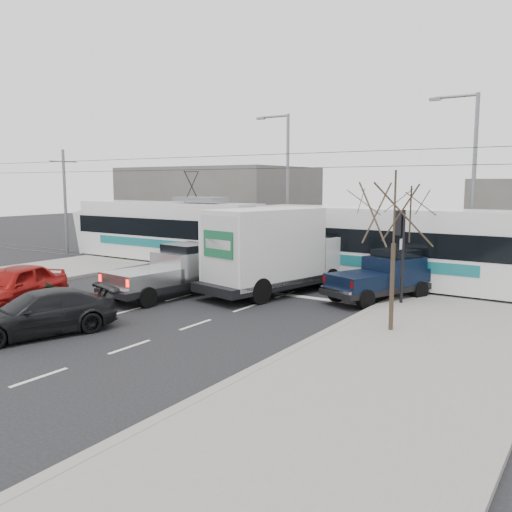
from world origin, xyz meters
The scene contains 15 objects.
ground centered at (0.00, 0.00, 0.00)m, with size 120.00×120.00×0.00m, color black.
sidewalk_right centered at (9.00, 0.00, 0.07)m, with size 6.00×60.00×0.15m, color gray.
rails centered at (0.00, 10.00, 0.01)m, with size 60.00×1.60×0.03m, color #33302D.
building_left centered at (-14.00, 22.00, 3.00)m, with size 14.00×10.00×6.00m, color slate.
bare_tree centered at (7.60, 2.50, 3.79)m, with size 2.40×2.40×5.00m.
traffic_signal centered at (6.47, 6.50, 2.74)m, with size 0.44×0.44×3.60m.
street_lamp_near centered at (7.31, 14.00, 5.11)m, with size 2.38×0.25×9.00m.
street_lamp_far centered at (-4.19, 16.00, 5.11)m, with size 2.38×0.25×9.00m.
catenary centered at (0.00, 10.00, 3.88)m, with size 60.00×0.20×7.00m.
tram centered at (-2.28, 10.18, 1.92)m, with size 26.50×3.28×5.40m.
silver_pickup centered at (-2.14, 3.31, 1.07)m, with size 2.74×6.12×2.15m.
box_truck centered at (1.14, 6.02, 1.82)m, with size 4.12×7.75×3.68m.
navy_pickup centered at (5.62, 7.29, 1.01)m, with size 3.52×5.13×2.04m.
red_car centered at (-5.60, -2.06, 0.85)m, with size 2.00×4.97×1.69m, color maroon.
dark_car centered at (-1.62, -3.66, 0.69)m, with size 1.94×4.78×1.39m, color black.
Camera 1 is at (13.19, -13.76, 4.74)m, focal length 38.00 mm.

